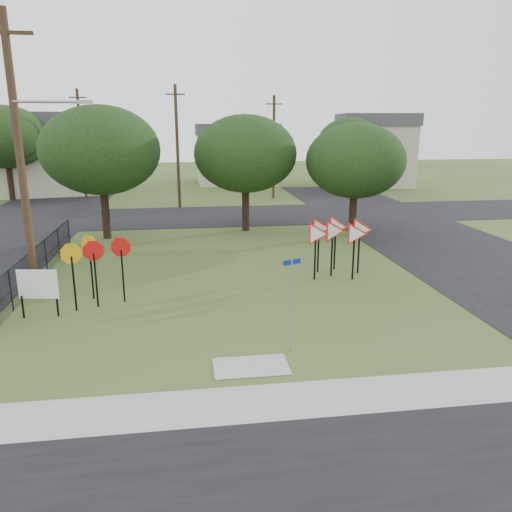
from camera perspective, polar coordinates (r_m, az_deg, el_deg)
The scene contains 23 objects.
ground at distance 15.78m, azimuth -1.74°, elevation -8.55°, with size 140.00×140.00×0.00m, color #374F1D.
sidewalk at distance 12.08m, azimuth 0.60°, elevation -16.42°, with size 30.00×1.60×0.02m, color #98978F.
planting_strip at distance 11.08m, azimuth 1.60°, elevation -19.62°, with size 30.00×0.80×0.02m, color #374F1D.
street_right at distance 28.61m, azimuth 20.44°, elevation 1.33°, with size 8.00×50.00×0.02m, color black.
street_far at distance 34.99m, azimuth -5.44°, elevation 4.56°, with size 60.00×8.00×0.02m, color black.
curb_pad at distance 13.63m, azimuth -0.57°, elevation -12.51°, with size 2.00×1.20×0.02m, color #98978F.
street_name_sign at distance 13.91m, azimuth 4.05°, elevation -4.92°, with size 0.53×0.23×2.71m.
stop_sign_cluster at distance 18.34m, azimuth -17.97°, elevation 0.01°, with size 2.29×1.49×2.41m.
yield_sign_cluster at distance 21.21m, azimuth 9.15°, elevation 2.59°, with size 3.15×1.96×2.48m.
info_board at distance 17.96m, azimuth -23.67°, elevation -3.17°, with size 1.32×0.23×1.65m.
utility_pole_main at distance 19.74m, azimuth -25.23°, elevation 10.43°, with size 3.55×0.33×10.00m.
far_pole_a at distance 38.42m, azimuth -8.97°, elevation 12.27°, with size 1.40×0.24×9.00m.
far_pole_b at distance 43.10m, azimuth 2.04°, elevation 12.38°, with size 1.40×0.24×8.50m.
far_pole_c at distance 45.21m, azimuth -19.32°, elevation 12.02°, with size 1.40×0.24×9.00m.
fence_run at distance 22.19m, azimuth -23.60°, elevation -0.69°, with size 0.05×11.55×1.50m.
house_left at distance 50.02m, azimuth -22.94°, elevation 10.80°, with size 10.58×8.88×7.20m.
house_mid at distance 54.76m, azimuth -2.34°, elevation 11.68°, with size 8.40×8.40×6.20m.
house_right at distance 54.12m, azimuth 13.36°, elevation 11.79°, with size 8.30×8.30×7.20m.
tree_near_left at distance 28.76m, azimuth -17.33°, elevation 11.45°, with size 6.40×6.40×7.27m.
tree_near_mid at distance 29.65m, azimuth -1.22°, elevation 11.58°, with size 6.00×6.00×6.80m.
tree_near_right at distance 29.09m, azimuth 11.30°, elevation 10.61°, with size 5.60×5.60×6.33m.
tree_far_left at distance 46.68m, azimuth -26.77°, elevation 12.05°, with size 6.80×6.80×7.73m.
tree_far_right at distance 48.96m, azimuth 10.67°, elevation 12.68°, with size 6.00×6.00×6.80m.
Camera 1 is at (-1.58, -14.38, 6.30)m, focal length 35.00 mm.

